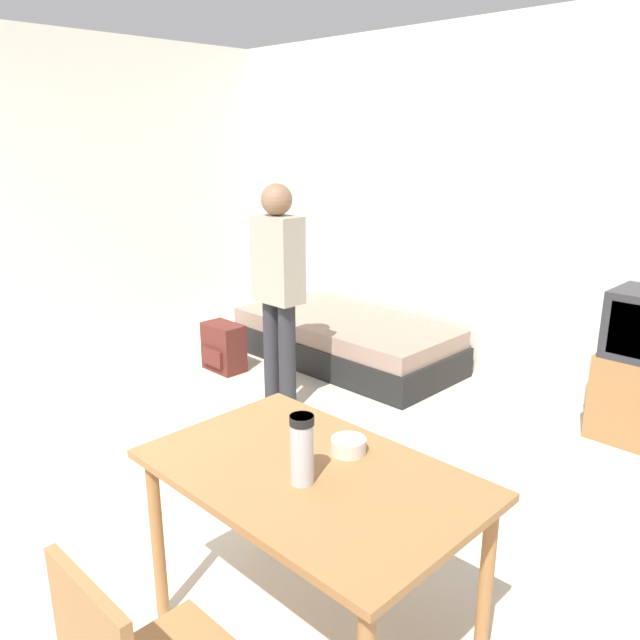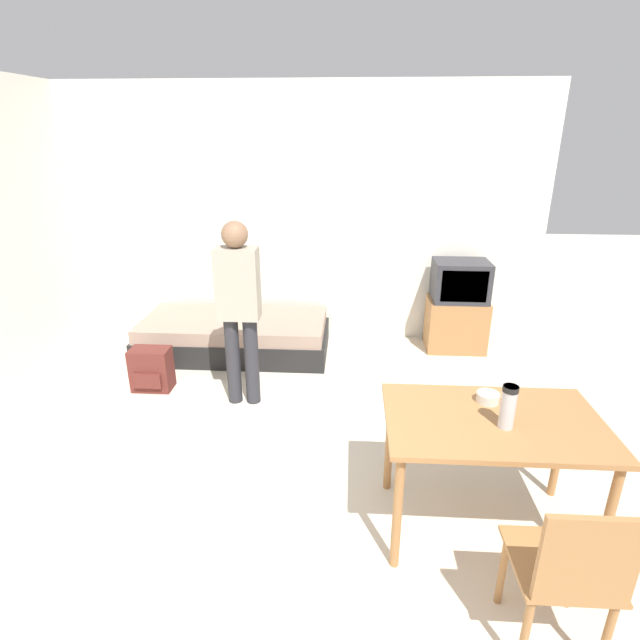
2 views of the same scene
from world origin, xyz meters
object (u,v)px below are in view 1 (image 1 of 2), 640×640
(person_standing, at_px, (278,283))
(dining_table, at_px, (311,494))
(backpack, at_px, (223,347))
(daybed, at_px, (345,340))
(thermos_flask, at_px, (302,446))
(mate_bowl, at_px, (349,446))

(person_standing, bearing_deg, dining_table, -38.83)
(person_standing, height_order, backpack, person_standing)
(daybed, height_order, thermos_flask, thermos_flask)
(person_standing, distance_m, mate_bowl, 2.09)
(daybed, xyz_separation_m, mate_bowl, (2.02, -2.20, 0.58))
(dining_table, xyz_separation_m, mate_bowl, (0.01, 0.19, 0.12))
(dining_table, distance_m, thermos_flask, 0.24)
(daybed, height_order, mate_bowl, mate_bowl)
(person_standing, bearing_deg, daybed, 106.75)
(dining_table, relative_size, backpack, 3.00)
(daybed, relative_size, mate_bowl, 14.89)
(mate_bowl, bearing_deg, dining_table, -92.41)
(daybed, bearing_deg, dining_table, -49.89)
(thermos_flask, bearing_deg, person_standing, 140.27)
(dining_table, height_order, person_standing, person_standing)
(thermos_flask, relative_size, backpack, 0.62)
(dining_table, height_order, thermos_flask, thermos_flask)
(mate_bowl, xyz_separation_m, backpack, (-2.60, 1.35, -0.58))
(daybed, bearing_deg, mate_bowl, -47.44)
(person_standing, distance_m, thermos_flask, 2.27)
(thermos_flask, bearing_deg, backpack, 148.43)
(daybed, bearing_deg, backpack, -123.92)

